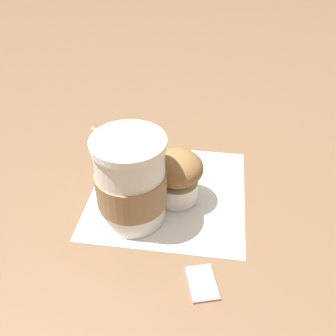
{
  "coord_description": "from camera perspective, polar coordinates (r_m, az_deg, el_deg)",
  "views": [
    {
      "loc": [
        -0.42,
        -0.15,
        0.39
      ],
      "look_at": [
        0.0,
        0.0,
        0.05
      ],
      "focal_mm": 42.0,
      "sensor_mm": 36.0,
      "label": 1
    }
  ],
  "objects": [
    {
      "name": "ground_plane",
      "position": [
        0.59,
        -0.0,
        -3.63
      ],
      "size": [
        3.0,
        3.0,
        0.0
      ],
      "primitive_type": "plane",
      "color": "brown"
    },
    {
      "name": "paper_napkin",
      "position": [
        0.59,
        -0.0,
        -3.58
      ],
      "size": [
        0.27,
        0.27,
        0.0
      ],
      "primitive_type": "cube",
      "rotation": [
        0.0,
        0.0,
        0.2
      ],
      "color": "white",
      "rests_on": "ground_plane"
    },
    {
      "name": "coffee_cup",
      "position": [
        0.52,
        -5.39,
        -2.04
      ],
      "size": [
        0.1,
        0.1,
        0.13
      ],
      "color": "white",
      "rests_on": "paper_napkin"
    },
    {
      "name": "muffin",
      "position": [
        0.55,
        1.38,
        -1.02
      ],
      "size": [
        0.07,
        0.07,
        0.08
      ],
      "color": "white",
      "rests_on": "paper_napkin"
    },
    {
      "name": "banana",
      "position": [
        0.59,
        -3.74,
        -1.81
      ],
      "size": [
        0.14,
        0.1,
        0.03
      ],
      "color": "gold",
      "rests_on": "paper_napkin"
    },
    {
      "name": "sugar_packet",
      "position": [
        0.48,
        4.98,
        -16.17
      ],
      "size": [
        0.06,
        0.05,
        0.01
      ],
      "primitive_type": "cube",
      "rotation": [
        0.0,
        0.0,
        0.49
      ],
      "color": "pink",
      "rests_on": "ground_plane"
    },
    {
      "name": "wooden_stirrer",
      "position": [
        0.72,
        -8.27,
        4.32
      ],
      "size": [
        0.05,
        0.1,
        0.0
      ],
      "primitive_type": "cube",
      "rotation": [
        0.0,
        0.0,
        1.19
      ],
      "color": "tan",
      "rests_on": "ground_plane"
    }
  ]
}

